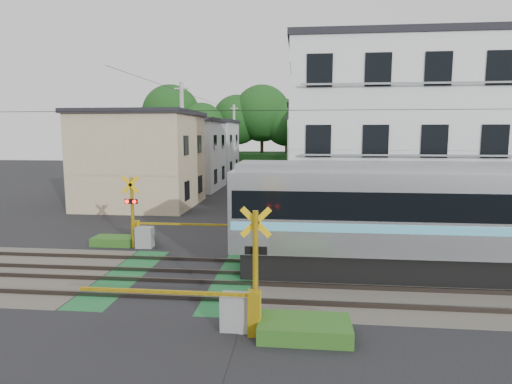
# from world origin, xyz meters

# --- Properties ---
(ground) EXTENTS (120.00, 120.00, 0.00)m
(ground) POSITION_xyz_m (0.00, 0.00, 0.00)
(ground) COLOR black
(track_bed) EXTENTS (120.00, 120.00, 0.14)m
(track_bed) POSITION_xyz_m (0.00, 0.00, 0.04)
(track_bed) COLOR #47423A
(track_bed) RESTS_ON ground
(commuter_train) EXTENTS (18.47, 2.91, 3.84)m
(commuter_train) POSITION_xyz_m (10.96, 1.20, 2.03)
(commuter_train) COLOR black
(commuter_train) RESTS_ON ground
(crossing_signal_near) EXTENTS (4.74, 0.65, 3.09)m
(crossing_signal_near) POSITION_xyz_m (2.59, -3.65, 0.71)
(crossing_signal_near) COLOR yellow
(crossing_signal_near) RESTS_ON ground
(crossing_signal_far) EXTENTS (4.74, 0.65, 3.09)m
(crossing_signal_far) POSITION_xyz_m (-2.59, 3.65, 0.71)
(crossing_signal_far) COLOR yellow
(crossing_signal_far) RESTS_ON ground
(apartment_block) EXTENTS (10.20, 8.36, 9.30)m
(apartment_block) POSITION_xyz_m (8.50, 9.49, 4.66)
(apartment_block) COLOR silver
(apartment_block) RESTS_ON ground
(houses_row) EXTENTS (22.07, 31.35, 6.80)m
(houses_row) POSITION_xyz_m (0.25, 25.92, 3.24)
(houses_row) COLOR tan
(houses_row) RESTS_ON ground
(tree_hill) EXTENTS (40.00, 13.11, 11.99)m
(tree_hill) POSITION_xyz_m (-0.59, 49.02, 5.78)
(tree_hill) COLOR #184216
(tree_hill) RESTS_ON ground
(catenary) EXTENTS (60.00, 5.04, 7.00)m
(catenary) POSITION_xyz_m (6.00, 0.03, 3.70)
(catenary) COLOR #2D2D33
(catenary) RESTS_ON ground
(utility_poles) EXTENTS (7.90, 42.00, 8.00)m
(utility_poles) POSITION_xyz_m (-1.05, 23.01, 4.08)
(utility_poles) COLOR #A5A5A0
(utility_poles) RESTS_ON ground
(pedestrian) EXTENTS (0.61, 0.43, 1.59)m
(pedestrian) POSITION_xyz_m (1.50, 26.56, 0.80)
(pedestrian) COLOR black
(pedestrian) RESTS_ON ground
(weed_patches) EXTENTS (10.25, 8.80, 0.40)m
(weed_patches) POSITION_xyz_m (1.76, -0.09, 0.18)
(weed_patches) COLOR #2D5E1E
(weed_patches) RESTS_ON ground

